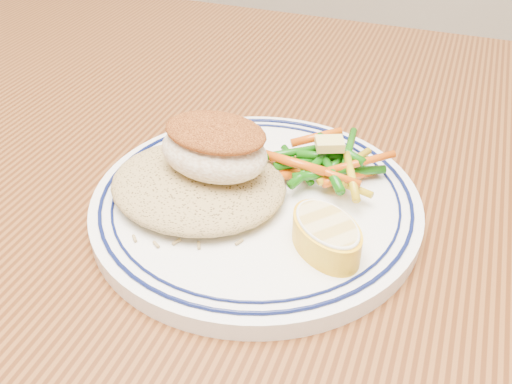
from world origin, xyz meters
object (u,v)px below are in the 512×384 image
(fish_fillet, at_px, (214,147))
(plate, at_px, (256,202))
(dining_table, at_px, (233,278))
(vegetable_pile, at_px, (325,164))
(rice_pilaf, at_px, (198,181))
(lemon_wedge, at_px, (326,234))

(fish_fillet, bearing_deg, plate, 7.76)
(dining_table, height_order, plate, plate)
(fish_fillet, bearing_deg, dining_table, 71.24)
(plate, distance_m, vegetable_pile, 0.07)
(dining_table, relative_size, vegetable_pile, 13.08)
(vegetable_pile, bearing_deg, fish_fillet, -147.53)
(dining_table, bearing_deg, fish_fillet, -108.76)
(rice_pilaf, bearing_deg, dining_table, 55.66)
(dining_table, xyz_separation_m, plate, (0.03, -0.01, 0.11))
(fish_fillet, bearing_deg, lemon_wedge, -19.59)
(rice_pilaf, distance_m, vegetable_pile, 0.11)
(plate, relative_size, vegetable_pile, 2.30)
(rice_pilaf, height_order, fish_fillet, fish_fillet)
(rice_pilaf, distance_m, fish_fillet, 0.03)
(plate, distance_m, lemon_wedge, 0.08)
(dining_table, relative_size, fish_fillet, 15.92)
(plate, relative_size, rice_pilaf, 1.86)
(rice_pilaf, xyz_separation_m, fish_fillet, (0.01, 0.01, 0.03))
(dining_table, xyz_separation_m, fish_fillet, (-0.01, -0.02, 0.15))
(vegetable_pile, bearing_deg, dining_table, -155.25)
(rice_pilaf, xyz_separation_m, lemon_wedge, (0.11, -0.03, 0.00))
(vegetable_pile, xyz_separation_m, lemon_wedge, (0.02, -0.08, -0.00))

